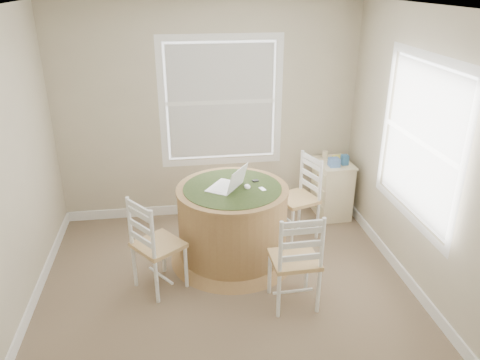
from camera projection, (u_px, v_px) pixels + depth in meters
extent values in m
cube|color=#7C654E|center=(228.00, 298.00, 4.46)|extent=(3.60, 3.60, 0.02)
cube|color=white|center=(224.00, 6.00, 3.41)|extent=(3.60, 3.60, 0.02)
cube|color=#B4A88E|center=(209.00, 114.00, 5.58)|extent=(3.60, 0.02, 2.60)
cube|color=#B4A88E|center=(268.00, 312.00, 2.30)|extent=(3.60, 0.02, 2.60)
cube|color=#B4A88E|center=(427.00, 161.00, 4.17)|extent=(0.02, 3.60, 2.60)
cube|color=white|center=(211.00, 207.00, 6.06)|extent=(3.60, 0.02, 0.12)
cube|color=white|center=(30.00, 310.00, 4.20)|extent=(0.02, 3.60, 0.12)
cube|color=white|center=(405.00, 276.00, 4.67)|extent=(0.02, 3.60, 0.12)
cylinder|color=olive|center=(233.00, 220.00, 4.92)|extent=(1.14, 1.14, 0.74)
cone|color=olive|center=(233.00, 254.00, 5.09)|extent=(1.34, 1.34, 0.08)
cylinder|color=olive|center=(232.00, 189.00, 4.78)|extent=(1.16, 1.16, 0.03)
cylinder|color=#36431D|center=(232.00, 188.00, 4.77)|extent=(1.01, 1.01, 0.01)
cone|color=#36431D|center=(232.00, 193.00, 4.79)|extent=(1.12, 1.12, 0.10)
cube|color=white|center=(224.00, 187.00, 4.78)|extent=(0.41, 0.44, 0.02)
cube|color=silver|center=(224.00, 186.00, 4.77)|extent=(0.28, 0.32, 0.00)
cube|color=black|center=(238.00, 179.00, 4.66)|extent=(0.26, 0.34, 0.23)
ellipsoid|color=white|center=(247.00, 187.00, 4.77)|extent=(0.09, 0.12, 0.04)
cube|color=#B7BABF|center=(262.00, 190.00, 4.73)|extent=(0.07, 0.10, 0.02)
cube|color=black|center=(255.00, 181.00, 4.91)|extent=(0.07, 0.07, 0.02)
cube|color=beige|center=(332.00, 189.00, 5.89)|extent=(0.40, 0.53, 0.70)
cube|color=beige|center=(334.00, 163.00, 5.74)|extent=(0.43, 0.56, 0.02)
cube|color=beige|center=(317.00, 205.00, 5.94)|extent=(0.03, 0.43, 0.15)
cube|color=beige|center=(319.00, 190.00, 5.85)|extent=(0.03, 0.43, 0.15)
cube|color=beige|center=(320.00, 175.00, 5.77)|extent=(0.03, 0.43, 0.15)
cube|color=#527BBC|center=(334.00, 162.00, 5.60)|extent=(0.13, 0.13, 0.10)
cube|color=#EBE553|center=(339.00, 158.00, 5.77)|extent=(0.16, 0.11, 0.06)
cube|color=#2E5E8B|center=(344.00, 160.00, 5.65)|extent=(0.08, 0.08, 0.12)
cylinder|color=beige|center=(326.00, 155.00, 5.85)|extent=(0.07, 0.07, 0.09)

